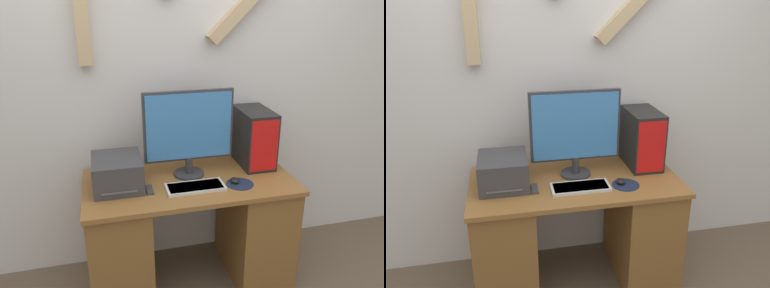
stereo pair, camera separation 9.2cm
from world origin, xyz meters
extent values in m
cube|color=silver|center=(0.00, 0.72, 1.35)|extent=(6.40, 0.05, 2.70)
cube|color=tan|center=(-0.58, 0.65, 1.86)|extent=(0.08, 0.08, 0.74)
cube|color=brown|center=(0.00, 0.33, 0.76)|extent=(1.34, 0.66, 0.03)
cube|color=brown|center=(-0.47, 0.33, 0.37)|extent=(0.38, 0.61, 0.75)
cube|color=brown|center=(0.47, 0.33, 0.37)|extent=(0.38, 0.61, 0.75)
cylinder|color=#333338|center=(0.02, 0.41, 0.79)|extent=(0.20, 0.20, 0.02)
cylinder|color=#333338|center=(0.02, 0.41, 0.85)|extent=(0.05, 0.05, 0.11)
cube|color=#333338|center=(0.02, 0.42, 1.12)|extent=(0.58, 0.03, 0.46)
cube|color=#387AC6|center=(0.02, 0.40, 1.12)|extent=(0.55, 0.01, 0.43)
cube|color=silver|center=(0.01, 0.21, 0.79)|extent=(0.36, 0.16, 0.02)
cube|color=white|center=(0.01, 0.21, 0.79)|extent=(0.33, 0.13, 0.01)
cylinder|color=#19233D|center=(0.29, 0.20, 0.78)|extent=(0.17, 0.17, 0.00)
ellipsoid|color=black|center=(0.27, 0.22, 0.80)|extent=(0.06, 0.07, 0.03)
cube|color=black|center=(0.50, 0.49, 0.98)|extent=(0.21, 0.36, 0.39)
cube|color=red|center=(0.50, 0.31, 0.98)|extent=(0.19, 0.01, 0.35)
cube|color=#38383D|center=(-0.45, 0.36, 0.88)|extent=(0.30, 0.33, 0.19)
cube|color=#515156|center=(-0.45, 0.26, 0.82)|extent=(0.21, 0.15, 0.01)
cube|color=#38383D|center=(-0.27, 0.25, 0.79)|extent=(0.04, 0.12, 0.02)
camera|label=1|loc=(-0.51, -1.77, 1.87)|focal=35.00mm
camera|label=2|loc=(-0.42, -1.79, 1.87)|focal=35.00mm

